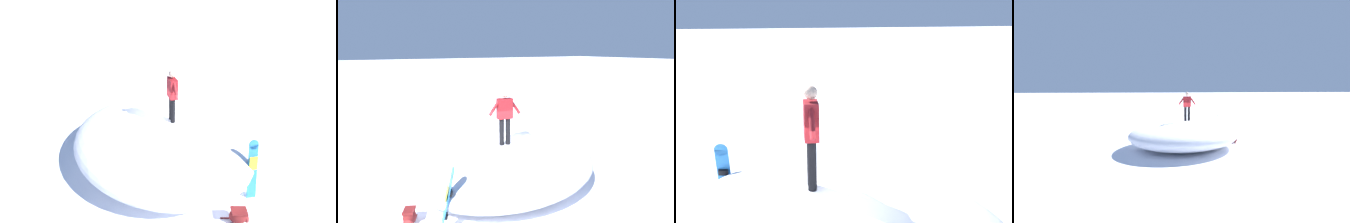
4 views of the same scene
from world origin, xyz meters
The scene contains 5 objects.
ground centered at (0.00, 0.00, 0.00)m, with size 240.00×240.00×0.00m, color white.
snow_mound centered at (-0.40, -0.41, 0.73)m, with size 5.21×6.22×1.46m, color white.
snowboarder_standing centered at (-0.05, -0.60, 2.39)m, with size 0.28×1.00×1.63m.
snowboard_primary_upright centered at (1.27, -2.90, 0.86)m, with size 0.36×0.45×1.67m.
backpack_near centered at (0.38, -3.58, 0.21)m, with size 0.70×0.51×0.41m.
Camera 1 is at (-2.89, -6.64, 5.22)m, focal length 26.06 mm.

